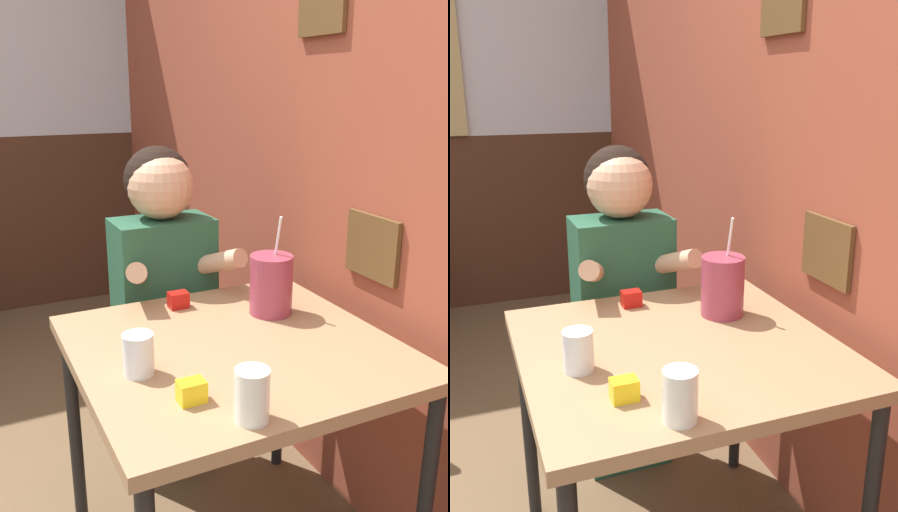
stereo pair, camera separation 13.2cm
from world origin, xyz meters
TOP-DOWN VIEW (x-y plane):
  - brick_wall_right at (1.25, 1.38)m, footprint 0.08×4.77m
  - main_table at (0.74, 0.31)m, footprint 0.83×0.81m
  - person_seated at (0.74, 0.87)m, footprint 0.42×0.42m
  - cocktail_pitcher at (0.94, 0.45)m, footprint 0.13×0.13m
  - glass_near_pitcher at (0.46, 0.26)m, footprint 0.08×0.08m
  - glass_center at (0.61, -0.03)m, footprint 0.07×0.07m
  - condiment_ketchup at (0.70, 0.62)m, footprint 0.06×0.04m
  - condiment_mustard at (0.53, 0.09)m, footprint 0.06×0.04m

SIDE VIEW (x-z plane):
  - person_seated at x=0.74m, z-range 0.06..1.26m
  - main_table at x=0.74m, z-range 0.29..1.03m
  - condiment_ketchup at x=0.70m, z-range 0.74..0.79m
  - condiment_mustard at x=0.53m, z-range 0.74..0.79m
  - glass_near_pitcher at x=0.46m, z-range 0.74..0.84m
  - glass_center at x=0.61m, z-range 0.74..0.85m
  - cocktail_pitcher at x=0.94m, z-range 0.68..0.98m
  - brick_wall_right at x=1.25m, z-range 0.00..2.70m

